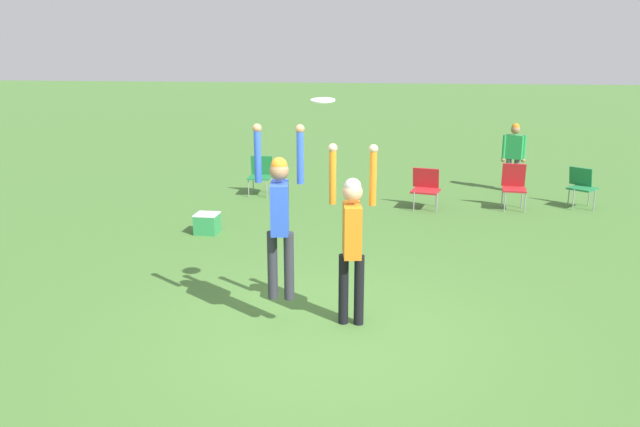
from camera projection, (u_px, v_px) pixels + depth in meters
ground_plane at (321, 331)px, 7.33m from camera, size 120.00×120.00×0.00m
person_jumping at (280, 209)px, 7.16m from camera, size 0.59×0.47×2.07m
person_defending at (352, 231)px, 7.25m from camera, size 0.57×0.44×2.18m
frisbee at (323, 100)px, 6.84m from camera, size 0.27×0.27×0.05m
camping_chair_0 at (261, 172)px, 14.25m from camera, size 0.53×0.57×0.88m
camping_chair_1 at (582, 184)px, 13.07m from camera, size 0.68×0.75×0.83m
camping_chair_2 at (426, 186)px, 13.01m from camera, size 0.65×0.69×0.82m
camping_chair_3 at (514, 183)px, 12.91m from camera, size 0.52×0.56×0.94m
person_spectator_near at (514, 151)px, 14.47m from camera, size 0.56×0.34×1.60m
cooler_box at (207, 223)px, 11.25m from camera, size 0.41×0.40×0.37m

